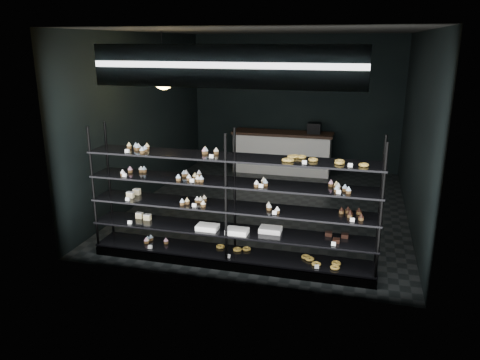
{
  "coord_description": "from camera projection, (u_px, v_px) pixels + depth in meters",
  "views": [
    {
      "loc": [
        1.62,
        -8.26,
        3.03
      ],
      "look_at": [
        -0.07,
        -1.9,
        1.07
      ],
      "focal_mm": 35.0,
      "sensor_mm": 36.0,
      "label": 1
    }
  ],
  "objects": [
    {
      "name": "signage",
      "position": [
        223.0,
        66.0,
        5.42
      ],
      "size": [
        3.3,
        0.05,
        0.5
      ],
      "color": "#0D1E41",
      "rests_on": "room"
    },
    {
      "name": "pendant_lamp",
      "position": [
        163.0,
        79.0,
        7.4
      ],
      "size": [
        0.32,
        0.32,
        0.89
      ],
      "color": "black",
      "rests_on": "room"
    },
    {
      "name": "display_shelf",
      "position": [
        230.0,
        222.0,
        6.48
      ],
      "size": [
        4.0,
        0.5,
        1.91
      ],
      "color": "black",
      "rests_on": "room"
    },
    {
      "name": "room",
      "position": [
        271.0,
        124.0,
        8.45
      ],
      "size": [
        5.01,
        6.01,
        3.2
      ],
      "color": "black",
      "rests_on": "ground"
    },
    {
      "name": "service_counter",
      "position": [
        283.0,
        152.0,
        11.13
      ],
      "size": [
        2.36,
        0.65,
        1.23
      ],
      "color": "beige",
      "rests_on": "room"
    }
  ]
}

